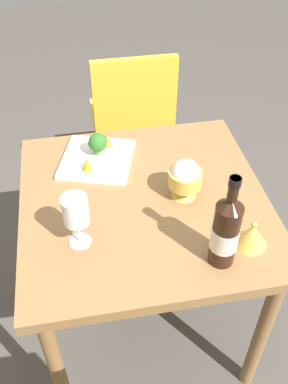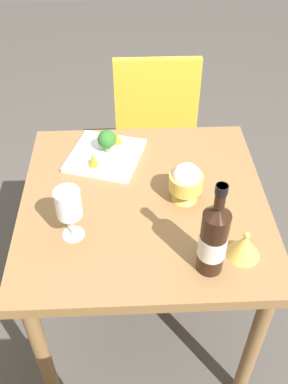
{
  "view_description": "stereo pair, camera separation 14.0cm",
  "coord_description": "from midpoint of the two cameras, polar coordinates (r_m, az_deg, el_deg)",
  "views": [
    {
      "loc": [
        -1.02,
        0.19,
        1.71
      ],
      "look_at": [
        0.0,
        0.0,
        0.75
      ],
      "focal_mm": 40.33,
      "sensor_mm": 36.0,
      "label": 1
    },
    {
      "loc": [
        -1.04,
        0.05,
        1.71
      ],
      "look_at": [
        0.0,
        0.0,
        0.75
      ],
      "focal_mm": 40.33,
      "sensor_mm": 36.0,
      "label": 2
    }
  ],
  "objects": [
    {
      "name": "carrot_garnish_right",
      "position": [
        1.63,
        -7.42,
        6.77
      ],
      "size": [
        0.03,
        0.03,
        0.05
      ],
      "color": "orange",
      "rests_on": "serving_plate"
    },
    {
      "name": "broccoli_floret",
      "position": [
        1.58,
        -8.7,
        6.32
      ],
      "size": [
        0.07,
        0.07,
        0.09
      ],
      "color": "#729E4C",
      "rests_on": "serving_plate"
    },
    {
      "name": "chair_near_window",
      "position": [
        2.22,
        -3.31,
        10.5
      ],
      "size": [
        0.4,
        0.4,
        0.85
      ],
      "rotation": [
        0.0,
        0.0,
        4.71
      ],
      "color": "gold",
      "rests_on": "ground_plane"
    },
    {
      "name": "ground_plane",
      "position": [
        2.0,
        -2.08,
        -16.12
      ],
      "size": [
        8.0,
        8.0,
        0.0
      ],
      "primitive_type": "plane",
      "color": "#4C4742"
    },
    {
      "name": "rice_bowl",
      "position": [
        1.39,
        2.62,
        1.71
      ],
      "size": [
        0.11,
        0.11,
        0.14
      ],
      "color": "gold",
      "rests_on": "dining_table"
    },
    {
      "name": "carrot_garnish_left",
      "position": [
        1.52,
        -10.19,
        3.53
      ],
      "size": [
        0.04,
        0.04,
        0.05
      ],
      "color": "orange",
      "rests_on": "serving_plate"
    },
    {
      "name": "serving_plate",
      "position": [
        1.59,
        -8.73,
        4.23
      ],
      "size": [
        0.31,
        0.31,
        0.02
      ],
      "rotation": [
        0.0,
        0.0,
        -0.31
      ],
      "color": "white",
      "rests_on": "dining_table"
    },
    {
      "name": "wine_glass",
      "position": [
        1.23,
        -12.27,
        -2.7
      ],
      "size": [
        0.08,
        0.08,
        0.18
      ],
      "color": "white",
      "rests_on": "dining_table"
    },
    {
      "name": "dining_table",
      "position": [
        1.5,
        -2.68,
        -3.59
      ],
      "size": [
        0.82,
        0.82,
        0.72
      ],
      "color": "olive",
      "rests_on": "ground_plane"
    },
    {
      "name": "wine_bottle",
      "position": [
        1.18,
        7.43,
        -5.3
      ],
      "size": [
        0.08,
        0.08,
        0.31
      ],
      "color": "black",
      "rests_on": "dining_table"
    },
    {
      "name": "rice_bowl_lid",
      "position": [
        1.29,
        11.09,
        -5.75
      ],
      "size": [
        0.1,
        0.1,
        0.09
      ],
      "color": "gold",
      "rests_on": "dining_table"
    }
  ]
}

